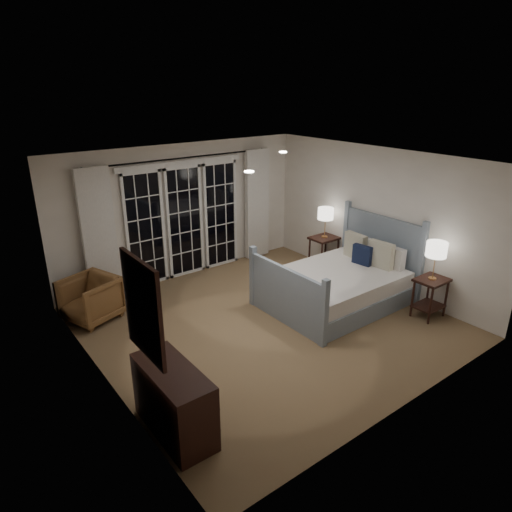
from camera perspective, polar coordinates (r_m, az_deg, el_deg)
floor at (r=7.20m, az=1.21°, el=-8.33°), size 5.00×5.00×0.00m
ceiling at (r=6.36m, az=1.39°, el=11.71°), size 5.00×5.00×0.00m
wall_left at (r=5.59m, az=-19.27°, el=-4.30°), size 0.02×5.00×2.50m
wall_right at (r=8.39m, az=14.82°, el=4.56°), size 0.02×5.00×2.50m
wall_back at (r=8.68m, az=-9.08°, el=5.54°), size 5.00×0.02×2.50m
wall_front at (r=5.13m, az=19.07°, el=-6.60°), size 5.00×0.02×2.50m
french_doors at (r=8.69m, az=-8.90°, el=4.47°), size 2.50×0.04×2.20m
curtain_rod at (r=8.38m, az=-9.14°, el=12.00°), size 3.50×0.03×0.03m
curtain_left at (r=7.99m, az=-19.05°, el=2.52°), size 0.55×0.10×2.25m
curtain_right at (r=9.47m, az=0.13°, el=6.48°), size 0.55×0.10×2.25m
downlight_a at (r=7.32m, az=3.40°, el=12.84°), size 0.12×0.12×0.01m
downlight_b at (r=5.69m, az=-0.86°, el=10.51°), size 0.12×0.12×0.01m
bed at (r=7.80m, az=10.27°, el=-3.49°), size 2.29×1.65×1.34m
nightstand_left at (r=7.70m, az=20.94°, el=-4.20°), size 0.50×0.40×0.65m
nightstand_right at (r=9.07m, az=8.47°, el=0.97°), size 0.53×0.42×0.69m
lamp_left at (r=7.44m, az=21.64°, el=0.73°), size 0.31×0.31×0.61m
lamp_right at (r=8.85m, az=8.71°, el=5.21°), size 0.30×0.30×0.59m
armchair at (r=7.59m, az=-19.95°, el=-5.07°), size 0.98×0.97×0.70m
dresser at (r=5.10m, az=-10.22°, el=-17.40°), size 0.46×1.09×0.77m
mirror at (r=4.40m, az=-13.94°, el=-6.40°), size 0.05×0.85×1.00m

